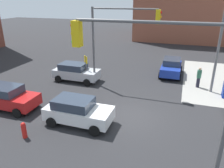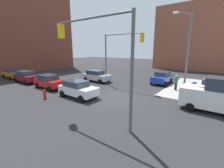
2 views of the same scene
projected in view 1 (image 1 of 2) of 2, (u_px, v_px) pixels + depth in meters
name	position (u px, v px, depth m)	size (l,w,h in m)	color
ground_plane	(132.00, 115.00, 14.23)	(120.00, 120.00, 0.00)	#28282B
traffic_signal_nw_corner	(118.00, 32.00, 17.19)	(5.53, 0.36, 6.50)	#59595B
traffic_signal_se_corner	(164.00, 71.00, 7.92)	(6.15, 0.36, 6.50)	#59595B
street_lamp_corner	(220.00, 34.00, 15.82)	(1.29, 2.50, 8.00)	slate
warning_sign_two_way	(86.00, 64.00, 19.42)	(0.48, 0.48, 2.40)	#4C4C4C
fire_hydrant	(24.00, 130.00, 11.82)	(0.26, 0.26, 0.94)	red
sedan_blue	(171.00, 67.00, 21.32)	(2.02, 3.90, 1.62)	#1E389E
hatchback_silver	(76.00, 72.00, 19.91)	(4.13, 2.02, 1.62)	#B7BABF
coupe_red	(8.00, 97.00, 14.90)	(4.05, 2.02, 1.62)	#B21919
hatchback_white	(78.00, 111.00, 13.07)	(4.02, 2.02, 1.62)	white
pedestrian_waiting	(199.00, 77.00, 18.39)	(0.36, 0.36, 1.76)	#2D664C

